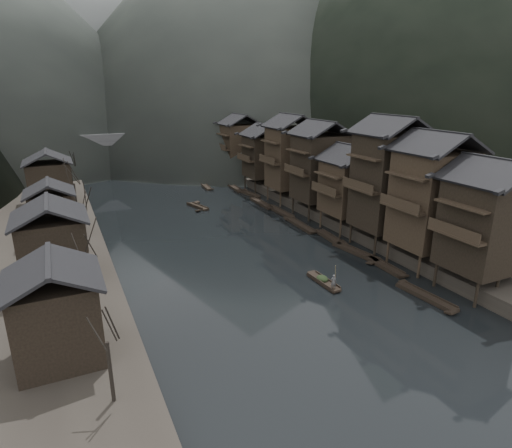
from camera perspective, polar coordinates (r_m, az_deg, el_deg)
water at (r=43.45m, az=3.99°, el=-8.83°), size 300.00×300.00×0.00m
right_bank at (r=93.34m, az=10.99°, el=6.20°), size 40.00×200.00×1.80m
stilt_houses at (r=64.67m, az=9.63°, el=8.36°), size 9.00×67.60×16.49m
left_houses at (r=55.63m, az=-25.70°, el=1.72°), size 8.10×53.20×8.73m
bare_trees at (r=55.11m, az=-22.21°, el=2.94°), size 3.87×61.33×7.74m
moored_sampans at (r=70.94m, az=2.03°, el=2.20°), size 3.08×74.09×0.47m
midriver_boats at (r=92.15m, az=-9.60°, el=5.68°), size 9.99×46.13×0.45m
stone_bridge at (r=108.40m, az=-14.97°, el=9.81°), size 40.00×6.00×9.00m
hills at (r=204.02m, az=-19.72°, el=26.18°), size 320.00×380.00×113.13m
hero_sampan at (r=45.25m, az=8.97°, el=-7.59°), size 1.21×5.18×0.44m
cargo_heap at (r=45.19m, az=8.85°, el=-6.81°), size 1.14×1.49×0.68m
boatman at (r=43.46m, az=10.31°, el=-7.30°), size 0.65×0.52×1.56m
bamboo_pole at (r=42.54m, az=10.73°, el=-4.11°), size 1.31×1.50×3.60m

